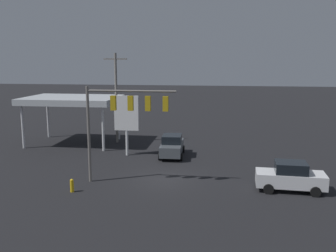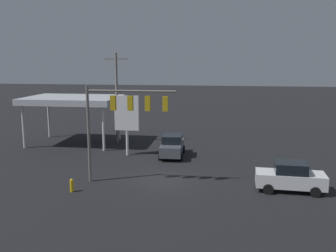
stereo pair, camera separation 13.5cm
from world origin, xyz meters
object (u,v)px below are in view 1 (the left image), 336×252
at_px(sedan_waiting, 290,177).
at_px(fire_hydrant, 72,185).
at_px(price_sign, 126,115).
at_px(sedan_far, 172,146).
at_px(traffic_signal_assembly, 123,111).
at_px(utility_pole, 116,96).

distance_m(sedan_waiting, fire_hydrant, 14.28).
distance_m(price_sign, fire_hydrant, 10.39).
xyz_separation_m(sedan_far, fire_hydrant, (5.26, 10.02, -0.51)).
relative_size(traffic_signal_assembly, price_sign, 1.25).
bearing_deg(traffic_signal_assembly, sedan_far, -106.78).
distance_m(utility_pole, fire_hydrant, 15.56).
bearing_deg(utility_pole, fire_hydrant, 94.33).
distance_m(traffic_signal_assembly, sedan_waiting, 11.90).
height_order(utility_pole, price_sign, utility_pole).
xyz_separation_m(traffic_signal_assembly, sedan_waiting, (-11.17, 0.02, -4.11)).
xyz_separation_m(sedan_waiting, sedan_far, (8.83, -7.77, 0.00)).
bearing_deg(price_sign, utility_pole, -65.24).
relative_size(utility_pole, sedan_waiting, 2.05).
distance_m(price_sign, sedan_waiting, 15.17).
bearing_deg(utility_pole, traffic_signal_assembly, 107.80).
height_order(price_sign, fire_hydrant, price_sign).
relative_size(traffic_signal_assembly, utility_pole, 0.73).
height_order(traffic_signal_assembly, fire_hydrant, traffic_signal_assembly).
bearing_deg(price_sign, sedan_far, -176.88).
bearing_deg(sedan_waiting, utility_pole, -37.03).
bearing_deg(sedan_waiting, traffic_signal_assembly, 2.57).
xyz_separation_m(utility_pole, sedan_far, (-6.39, 4.86, -3.92)).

